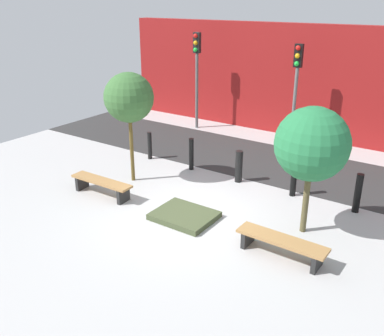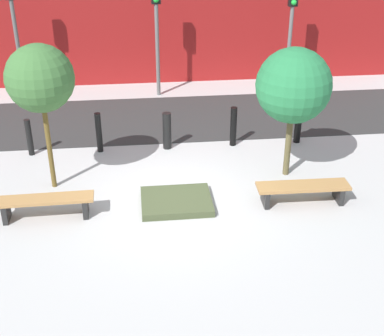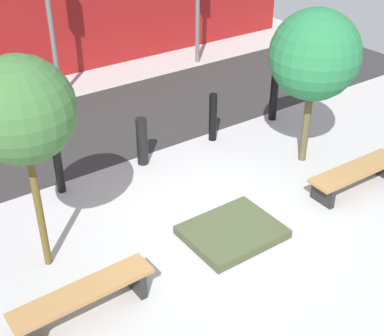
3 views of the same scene
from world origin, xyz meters
The scene contains 16 objects.
ground_plane centered at (0.00, 0.00, 0.00)m, with size 18.00×18.00×0.00m, color #AAAAAA.
road_strip centered at (0.00, 4.59, 0.01)m, with size 18.00×3.41×0.01m, color #2D2D2D.
building_facade centered at (0.00, 8.03, 2.09)m, with size 16.20×0.50×4.18m, color maroon.
bench_left centered at (-2.62, -0.31, 0.33)m, with size 1.92×0.45×0.45m.
bench_right centered at (2.62, -0.31, 0.31)m, with size 1.93×0.51×0.42m.
planter_bed centered at (0.00, -0.11, 0.07)m, with size 1.46×1.18×0.14m, color #40492D.
tree_behind_left_bench centered at (-2.62, 0.96, 2.47)m, with size 1.39×1.39×3.18m.
tree_behind_right_bench centered at (2.62, 0.96, 2.12)m, with size 1.63×1.63×2.95m.
bollard_far_left centered at (-3.37, 2.63, 0.46)m, with size 0.14×0.14×0.93m, color black.
bollard_left centered at (-1.68, 2.63, 0.51)m, with size 0.15×0.15×1.02m, color black.
bollard_center centered at (0.00, 2.63, 0.47)m, with size 0.21×0.21×0.95m, color black.
bollard_right centered at (1.68, 2.63, 0.51)m, with size 0.16×0.16×1.02m, color black.
bollard_far_right centered at (3.37, 2.63, 0.52)m, with size 0.17×0.17×1.03m, color black.
traffic_light_west centered at (-4.14, 6.58, 2.62)m, with size 0.28×0.27×3.80m.
traffic_light_mid_west centered at (0.00, 6.58, 2.49)m, with size 0.28×0.27×3.61m.
traffic_light_mid_east centered at (4.14, 6.58, 2.39)m, with size 0.28×0.27×3.45m.
Camera 2 is at (-0.72, -9.61, 5.88)m, focal length 50.00 mm.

